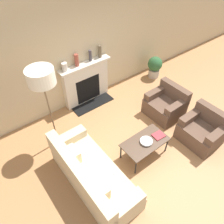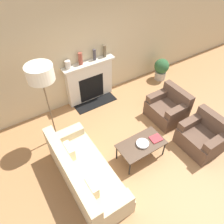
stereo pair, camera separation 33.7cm
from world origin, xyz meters
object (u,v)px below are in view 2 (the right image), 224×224
book (156,139)px  mantel_vase_left (68,65)px  bowl (143,144)px  coffee_table (141,145)px  floor_lamp (41,76)px  armchair_near (203,136)px  fireplace (90,82)px  mantel_vase_right (105,51)px  mantel_vase_center_right (95,55)px  mantel_vase_center_left (80,59)px  potted_plant (161,68)px  armchair_far (168,108)px  couch (84,173)px

book → mantel_vase_left: mantel_vase_left is taller
book → bowl: bearing=178.6°
coffee_table → floor_lamp: bearing=131.9°
armchair_near → mantel_vase_left: bearing=-147.6°
fireplace → mantel_vase_right: size_ratio=4.51×
mantel_vase_center_right → book: bearing=-88.4°
mantel_vase_center_left → mantel_vase_right: (0.69, 0.00, 0.00)m
mantel_vase_right → potted_plant: mantel_vase_right is taller
floor_lamp → mantel_vase_center_right: 1.89m
armchair_far → book: (-1.02, -0.68, 0.15)m
couch → book: size_ratio=7.88×
mantel_vase_left → mantel_vase_right: 1.04m
coffee_table → potted_plant: potted_plant is taller
armchair_near → book: (-1.02, 0.43, 0.15)m
mantel_vase_center_right → mantel_vase_left: bearing=180.0°
mantel_vase_center_right → armchair_near: bearing=-69.2°
mantel_vase_left → mantel_vase_center_right: 0.74m
armchair_far → mantel_vase_right: (-0.79, 1.76, 1.02)m
armchair_far → mantel_vase_center_left: 2.52m
book → mantel_vase_right: size_ratio=0.82×
potted_plant → mantel_vase_center_right: bearing=170.8°
book → coffee_table: bearing=174.8°
coffee_table → mantel_vase_right: bearing=76.6°
armchair_far → mantel_vase_left: mantel_vase_left is taller
book → floor_lamp: floor_lamp is taller
book → potted_plant: (2.06, 2.10, -0.08)m
mantel_vase_right → armchair_near: bearing=-74.6°
armchair_far → mantel_vase_center_right: bearing=-148.3°
armchair_far → potted_plant: 1.76m
book → mantel_vase_center_right: mantel_vase_center_right is taller
mantel_vase_center_right → potted_plant: 2.35m
armchair_near → mantel_vase_left: size_ratio=4.38×
mantel_vase_center_left → potted_plant: (2.52, -0.34, -0.95)m
armchair_near → floor_lamp: (-2.70, 1.99, 1.46)m
fireplace → potted_plant: fireplace is taller
mantel_vase_left → floor_lamp: bearing=-134.4°
bowl → potted_plant: (2.39, 2.06, -0.10)m
armchair_near → mantel_vase_center_left: size_ratio=2.84×
couch → armchair_far: couch is taller
mantel_vase_center_right → mantel_vase_center_left: bearing=180.0°
mantel_vase_center_left → book: bearing=-79.2°
fireplace → mantel_vase_right: 0.91m
fireplace → book: (0.27, -2.43, -0.11)m
armchair_near → bowl: bearing=-109.2°
fireplace → bowl: (-0.06, -2.39, -0.09)m
fireplace → couch: size_ratio=0.70×
fireplace → floor_lamp: 2.04m
armchair_near → mantel_vase_center_right: size_ratio=3.08×
mantel_vase_center_left → armchair_near: bearing=-62.7°
mantel_vase_center_left → fireplace: bearing=-4.1°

